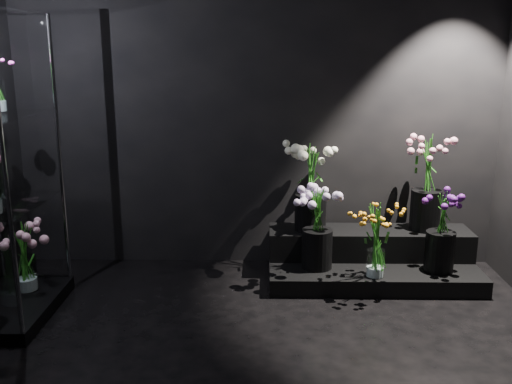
{
  "coord_description": "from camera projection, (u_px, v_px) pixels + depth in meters",
  "views": [
    {
      "loc": [
        0.07,
        -2.72,
        1.82
      ],
      "look_at": [
        0.0,
        1.2,
        0.83
      ],
      "focal_mm": 40.0,
      "sensor_mm": 36.0,
      "label": 1
    }
  ],
  "objects": [
    {
      "name": "wall_back",
      "position": [
        257.0,
        100.0,
        4.68
      ],
      "size": [
        4.0,
        0.0,
        4.0
      ],
      "primitive_type": "plane",
      "rotation": [
        1.57,
        0.0,
        0.0
      ],
      "color": "black",
      "rests_on": "floor"
    },
    {
      "name": "wall_front",
      "position": [
        214.0,
        354.0,
        0.8
      ],
      "size": [
        4.0,
        0.0,
        4.0
      ],
      "primitive_type": "plane",
      "rotation": [
        -1.57,
        0.0,
        0.0
      ],
      "color": "black",
      "rests_on": "floor"
    },
    {
      "name": "display_riser",
      "position": [
        371.0,
        258.0,
        4.65
      ],
      "size": [
        1.65,
        0.73,
        0.37
      ],
      "color": "black",
      "rests_on": "floor"
    },
    {
      "name": "bouquet_orange_bells",
      "position": [
        377.0,
        240.0,
        4.25
      ],
      "size": [
        0.35,
        0.35,
        0.57
      ],
      "rotation": [
        0.0,
        0.0,
        -0.34
      ],
      "color": "white",
      "rests_on": "display_riser"
    },
    {
      "name": "bouquet_lilac",
      "position": [
        318.0,
        222.0,
        4.41
      ],
      "size": [
        0.45,
        0.45,
        0.64
      ],
      "rotation": [
        0.0,
        0.0,
        -0.24
      ],
      "color": "black",
      "rests_on": "display_riser"
    },
    {
      "name": "bouquet_purple",
      "position": [
        441.0,
        228.0,
        4.35
      ],
      "size": [
        0.32,
        0.32,
        0.62
      ],
      "rotation": [
        0.0,
        0.0,
        0.11
      ],
      "color": "black",
      "rests_on": "display_riser"
    },
    {
      "name": "bouquet_cream_roses",
      "position": [
        311.0,
        182.0,
        4.59
      ],
      "size": [
        0.42,
        0.42,
        0.7
      ],
      "rotation": [
        0.0,
        0.0,
        -0.04
      ],
      "color": "black",
      "rests_on": "display_riser"
    },
    {
      "name": "bouquet_pink_roses",
      "position": [
        428.0,
        178.0,
        4.59
      ],
      "size": [
        0.38,
        0.38,
        0.77
      ],
      "rotation": [
        0.0,
        0.0,
        0.12
      ],
      "color": "black",
      "rests_on": "display_riser"
    },
    {
      "name": "bouquet_case_base_pink",
      "position": [
        24.0,
        256.0,
        4.13
      ],
      "size": [
        0.4,
        0.4,
        0.51
      ],
      "rotation": [
        0.0,
        0.0,
        0.21
      ],
      "color": "white",
      "rests_on": "display_case"
    }
  ]
}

